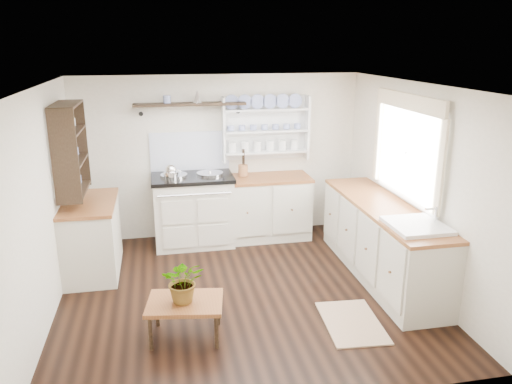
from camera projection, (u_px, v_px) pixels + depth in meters
floor at (243, 292)px, 5.65m from camera, size 4.00×3.80×0.01m
wall_back at (220, 157)px, 7.11m from camera, size 4.00×0.02×2.30m
wall_right at (414, 185)px, 5.69m from camera, size 0.02×3.80×2.30m
wall_left at (43, 207)px, 4.95m from camera, size 0.02×3.80×2.30m
ceiling at (241, 86)px, 4.99m from camera, size 4.00×3.80×0.01m
window at (407, 147)px, 5.71m from camera, size 0.08×1.55×1.22m
aga_cooker at (193, 209)px, 6.90m from camera, size 1.10×0.76×1.01m
back_cabinets at (265, 207)px, 7.13m from camera, size 1.27×0.63×0.90m
right_cabinets at (382, 240)px, 5.93m from camera, size 0.62×2.43×0.90m
belfast_sink at (416, 236)px, 5.13m from camera, size 0.55×0.60×0.45m
left_cabinets at (92, 236)px, 6.05m from camera, size 0.62×1.13×0.90m
plate_rack at (265, 127)px, 7.08m from camera, size 1.20×0.22×0.90m
high_shelf at (190, 105)px, 6.70m from camera, size 1.50×0.29×0.16m
left_shelving at (70, 148)px, 5.71m from camera, size 0.28×0.80×1.05m
kettle at (171, 174)px, 6.58m from camera, size 0.20×0.20×0.24m
utensil_crock at (243, 170)px, 7.00m from camera, size 0.13×0.13×0.16m
center_table at (185, 305)px, 4.70m from camera, size 0.77×0.61×0.38m
potted_plant at (184, 281)px, 4.63m from camera, size 0.42×0.37×0.43m
floor_rug at (352, 322)px, 5.02m from camera, size 0.61×0.89×0.02m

